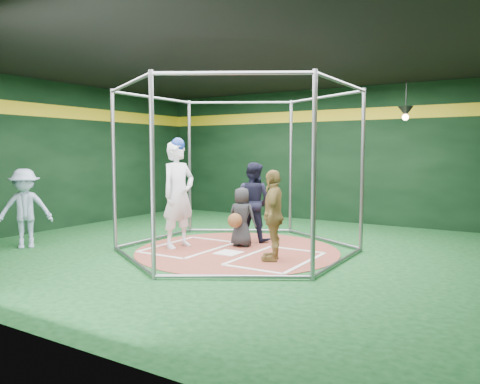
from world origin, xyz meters
The scene contains 12 objects.
room_shell centered at (0.00, 0.01, 1.75)m, with size 10.10×9.10×3.53m.
clay_disc centered at (0.00, 0.00, 0.01)m, with size 3.80×3.80×0.01m, color brown.
home_plate centered at (0.00, -0.30, 0.02)m, with size 0.43×0.43×0.01m, color white.
batter_box_left centered at (-0.95, -0.25, 0.02)m, with size 1.17×1.77×0.01m.
batter_box_right centered at (0.95, -0.25, 0.02)m, with size 1.17×1.77×0.01m.
batting_cage centered at (0.00, 0.00, 1.50)m, with size 4.05×4.67×3.00m.
pendant_lamp_near centered at (2.20, 3.60, 2.74)m, with size 0.34×0.34×0.90m.
batter_figure centered at (-1.12, -0.34, 1.05)m, with size 0.60×0.81×2.11m.
visitor_leopard centered at (0.94, -0.35, 0.78)m, with size 0.90×0.38×1.54m, color #AE914A.
catcher_figure centered at (-0.12, 0.35, 0.58)m, with size 0.61×0.61×1.15m.
umpire centered at (-0.22, 0.96, 0.82)m, with size 0.79×0.61×1.62m, color black.
bystander_blue centered at (-3.63, -1.89, 0.76)m, with size 0.99×0.57×1.53m, color #96ABC7.
Camera 1 is at (4.55, -7.34, 1.86)m, focal length 35.00 mm.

